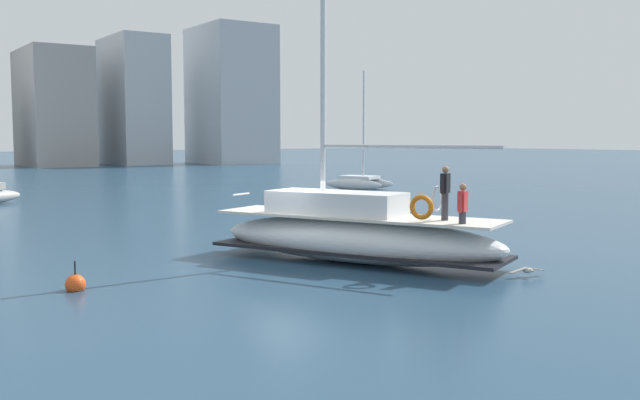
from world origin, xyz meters
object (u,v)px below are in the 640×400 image
(mooring_buoy, at_px, (75,284))
(main_sailboat, at_px, (354,233))
(seagull, at_px, (527,270))
(moored_sloop_far, at_px, (359,181))

(mooring_buoy, bearing_deg, main_sailboat, -4.44)
(main_sailboat, bearing_deg, mooring_buoy, 175.56)
(main_sailboat, height_order, seagull, main_sailboat)
(moored_sloop_far, xyz_separation_m, mooring_buoy, (-27.98, -24.78, -0.46))
(main_sailboat, bearing_deg, moored_sloop_far, 52.34)
(mooring_buoy, bearing_deg, moored_sloop_far, 41.54)
(main_sailboat, distance_m, moored_sloop_far, 32.13)
(moored_sloop_far, bearing_deg, main_sailboat, -127.66)
(moored_sloop_far, relative_size, seagull, 7.89)
(main_sailboat, height_order, mooring_buoy, main_sailboat)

